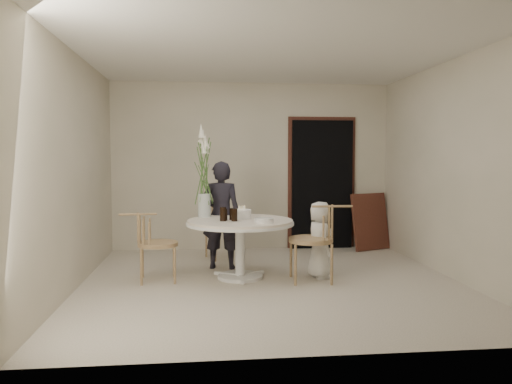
{
  "coord_description": "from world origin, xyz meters",
  "views": [
    {
      "loc": [
        -0.81,
        -5.84,
        1.5
      ],
      "look_at": [
        -0.15,
        0.3,
        1.07
      ],
      "focal_mm": 35.0,
      "sensor_mm": 36.0,
      "label": 1
    }
  ],
  "objects": [
    {
      "name": "chair_left",
      "position": [
        -1.47,
        0.21,
        0.54
      ],
      "size": [
        0.53,
        0.49,
        0.84
      ],
      "rotation": [
        0.0,
        0.0,
        1.65
      ],
      "color": "tan",
      "rests_on": "ground"
    },
    {
      "name": "doorway",
      "position": [
        1.15,
        2.19,
        1.05
      ],
      "size": [
        1.0,
        0.1,
        2.1
      ],
      "primitive_type": "cube",
      "color": "black",
      "rests_on": "ground"
    },
    {
      "name": "picture_frame",
      "position": [
        1.9,
        1.95,
        0.46
      ],
      "size": [
        0.71,
        0.46,
        0.91
      ],
      "primitive_type": "cube",
      "rotation": [
        -0.17,
        0.0,
        0.4
      ],
      "color": "maroon",
      "rests_on": "ground"
    },
    {
      "name": "cola_tumbler_a",
      "position": [
        -0.54,
        0.19,
        0.8
      ],
      "size": [
        0.09,
        0.09,
        0.14
      ],
      "primitive_type": "cylinder",
      "rotation": [
        0.0,
        0.0,
        -0.36
      ],
      "color": "black",
      "rests_on": "table"
    },
    {
      "name": "chair_far",
      "position": [
        -0.56,
        1.6,
        0.52
      ],
      "size": [
        0.55,
        0.57,
        0.81
      ],
      "rotation": [
        0.0,
        0.0,
        0.34
      ],
      "color": "tan",
      "rests_on": "ground"
    },
    {
      "name": "room_shell",
      "position": [
        0.0,
        0.0,
        1.62
      ],
      "size": [
        4.5,
        4.5,
        4.5
      ],
      "color": "white",
      "rests_on": "ground"
    },
    {
      "name": "ground",
      "position": [
        0.0,
        0.0,
        0.0
      ],
      "size": [
        4.5,
        4.5,
        0.0
      ],
      "primitive_type": "plane",
      "color": "silver",
      "rests_on": "ground"
    },
    {
      "name": "girl",
      "position": [
        -0.56,
        0.83,
        0.72
      ],
      "size": [
        0.58,
        0.44,
        1.45
      ],
      "primitive_type": "imported",
      "rotation": [
        0.0,
        0.0,
        2.96
      ],
      "color": "black",
      "rests_on": "ground"
    },
    {
      "name": "birthday_cake",
      "position": [
        -0.32,
        0.39,
        0.79
      ],
      "size": [
        0.23,
        0.23,
        0.16
      ],
      "rotation": [
        0.0,
        0.0,
        -0.07
      ],
      "color": "white",
      "rests_on": "table"
    },
    {
      "name": "chair_right",
      "position": [
        0.62,
        0.01,
        0.6
      ],
      "size": [
        0.58,
        0.54,
        0.93
      ],
      "rotation": [
        0.0,
        0.0,
        -1.62
      ],
      "color": "tan",
      "rests_on": "ground"
    },
    {
      "name": "door_trim",
      "position": [
        1.15,
        2.23,
        1.11
      ],
      "size": [
        1.12,
        0.03,
        2.22
      ],
      "primitive_type": "cube",
      "color": "maroon",
      "rests_on": "ground"
    },
    {
      "name": "cola_tumbler_c",
      "position": [
        -0.56,
        0.15,
        0.82
      ],
      "size": [
        0.08,
        0.08,
        0.17
      ],
      "primitive_type": "cylinder",
      "rotation": [
        0.0,
        0.0,
        0.02
      ],
      "color": "black",
      "rests_on": "table"
    },
    {
      "name": "cola_tumbler_d",
      "position": [
        -0.45,
        0.24,
        0.8
      ],
      "size": [
        0.08,
        0.08,
        0.14
      ],
      "primitive_type": "cylinder",
      "rotation": [
        0.0,
        0.0,
        0.26
      ],
      "color": "black",
      "rests_on": "table"
    },
    {
      "name": "plate_stack",
      "position": [
        -0.09,
        -0.08,
        0.76
      ],
      "size": [
        0.23,
        0.23,
        0.06
      ],
      "primitive_type": "cylinder",
      "rotation": [
        0.0,
        0.0,
        0.01
      ],
      "color": "white",
      "rests_on": "table"
    },
    {
      "name": "boy",
      "position": [
        0.63,
        0.17,
        0.48
      ],
      "size": [
        0.36,
        0.5,
        0.95
      ],
      "primitive_type": "imported",
      "rotation": [
        0.0,
        0.0,
        1.69
      ],
      "color": "silver",
      "rests_on": "ground"
    },
    {
      "name": "cola_tumbler_b",
      "position": [
        -0.43,
        0.12,
        0.81
      ],
      "size": [
        0.09,
        0.09,
        0.15
      ],
      "primitive_type": "cylinder",
      "rotation": [
        0.0,
        0.0,
        0.24
      ],
      "color": "black",
      "rests_on": "table"
    },
    {
      "name": "table",
      "position": [
        -0.35,
        0.25,
        0.62
      ],
      "size": [
        1.33,
        1.33,
        0.73
      ],
      "color": "white",
      "rests_on": "ground"
    },
    {
      "name": "flower_vase",
      "position": [
        -0.79,
        0.58,
        1.27
      ],
      "size": [
        0.16,
        0.16,
        1.2
      ],
      "rotation": [
        0.0,
        0.0,
        -0.15
      ],
      "color": "silver",
      "rests_on": "table"
    }
  ]
}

